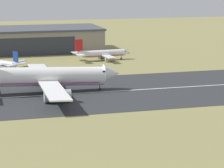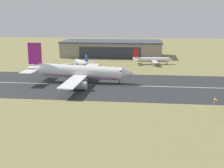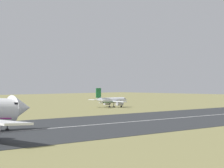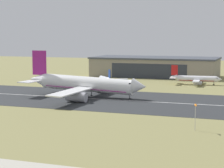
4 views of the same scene
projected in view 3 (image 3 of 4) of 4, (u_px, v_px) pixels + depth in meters
The scene contains 2 objects.
ground_plane at pixel (202, 158), 78.26m from camera, with size 637.83×637.83×0.00m, color olive.
airplane_parked_west at pixel (111, 101), 227.08m from camera, with size 18.14×16.69×8.31m.
Camera 3 is at (-65.19, 8.03, 11.36)m, focal length 85.00 mm.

